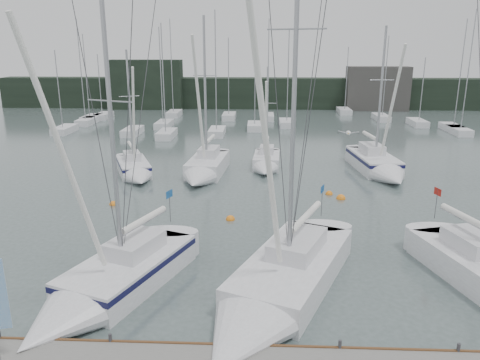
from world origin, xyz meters
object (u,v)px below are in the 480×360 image
Objects in this scene: buoy_a at (230,220)px; buoy_b at (341,199)px; sailboat_near_left at (103,289)px; buoy_d at (329,194)px; sailboat_mid_a at (135,171)px; sailboat_near_center at (271,297)px; sailboat_mid_d at (380,167)px; sailboat_mid_b at (204,170)px; sailboat_mid_c at (266,164)px; buoy_c at (113,205)px.

buoy_b reaches higher than buoy_a.
sailboat_near_left is 19.13m from buoy_d.
buoy_b is at bearing -39.30° from sailboat_mid_a.
sailboat_near_center reaches higher than sailboat_mid_d.
sailboat_near_left is 21.73× the size of buoy_b.
buoy_b is (7.50, 4.41, 0.00)m from buoy_a.
buoy_d is at bearing -36.50° from sailboat_mid_a.
sailboat_mid_b reaches higher than buoy_a.
buoy_a is (8.35, -9.21, -0.55)m from sailboat_mid_a.
sailboat_mid_b is 9.75m from buoy_a.
sailboat_mid_c is at bearing -7.28° from sailboat_mid_a.
buoy_a is at bearing -16.69° from buoy_c.
buoy_b is (15.85, -4.80, -0.55)m from sailboat_mid_a.
sailboat_mid_a is 0.80× the size of sailboat_mid_b.
sailboat_mid_d is at bearing 43.12° from buoy_a.
sailboat_mid_c is (10.63, 2.88, -0.03)m from sailboat_mid_a.
sailboat_mid_d is at bearing 88.93° from sailboat_near_center.
sailboat_near_left is 23.03m from sailboat_mid_c.
sailboat_mid_d reaches higher than buoy_c.
sailboat_near_center is at bearing -120.44° from sailboat_mid_d.
buoy_a is at bearing 125.90° from sailboat_near_center.
sailboat_near_left reaches higher than buoy_b.
sailboat_mid_d is at bearing 48.55° from buoy_d.
buoy_c is 15.22m from buoy_d.
sailboat_mid_a is (-10.68, 19.34, -0.05)m from sailboat_near_center.
sailboat_mid_b reaches higher than buoy_d.
sailboat_near_center reaches higher than buoy_a.
sailboat_mid_a is 5.57m from sailboat_mid_b.
sailboat_mid_b is 1.44× the size of sailboat_mid_c.
sailboat_mid_d is at bearing 23.33° from buoy_c.
buoy_a is at bearing -141.53° from buoy_d.
sailboat_mid_c is at bearing 113.06° from sailboat_near_center.
buoy_a reaches higher than buoy_c.
sailboat_near_left is at bearing -130.56° from buoy_b.
sailboat_near_center is at bearing 18.80° from sailboat_near_left.
sailboat_mid_d is at bearing 72.79° from sailboat_near_left.
buoy_a is at bearing -70.26° from sailboat_mid_a.
buoy_a is 8.47m from buoy_c.
sailboat_near_left is 26.38× the size of buoy_c.
sailboat_mid_c is at bearing 33.93° from sailboat_mid_b.
sailboat_near_center is 23.12m from sailboat_mid_d.
sailboat_mid_a is 1.16× the size of sailboat_mid_c.
buoy_d is (4.48, 15.54, -0.61)m from sailboat_near_center.
buoy_d is at bearing 74.03° from sailboat_near_left.
sailboat_mid_a reaches higher than buoy_a.
buoy_a is 8.70m from buoy_d.
sailboat_mid_b reaches higher than sailboat_mid_a.
buoy_c is at bearing -110.44° from sailboat_mid_a.
sailboat_mid_b is at bearing 127.66° from sailboat_near_center.
sailboat_mid_d reaches higher than buoy_b.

